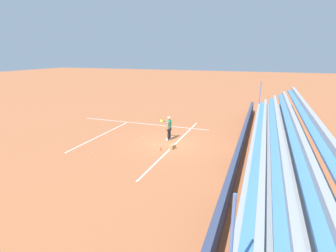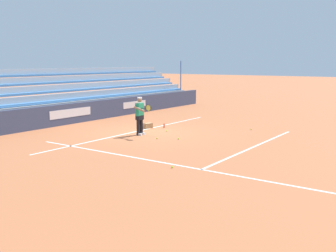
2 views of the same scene
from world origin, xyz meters
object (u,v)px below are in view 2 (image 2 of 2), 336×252
Objects in this scene: tennis_player at (140,116)px; tennis_ball_far_right at (251,129)px; ball_box_cardboard at (148,126)px; water_bottle at (164,126)px; tennis_ball_by_box at (172,167)px; tennis_ball_near_player at (157,138)px; tennis_ball_far_left at (167,131)px; tennis_ball_on_baseline at (178,139)px.

tennis_player is 25.98× the size of tennis_ball_far_right.
ball_box_cardboard is 6.06× the size of tennis_ball_far_right.
tennis_player is 7.80× the size of water_bottle.
tennis_ball_by_box is at bearing 37.68° from water_bottle.
water_bottle is at bearing -142.32° from tennis_ball_by_box.
tennis_ball_near_player is at bearing 74.52° from tennis_player.
ball_box_cardboard reaches higher than tennis_ball_near_player.
water_bottle reaches higher than tennis_ball_far_right.
ball_box_cardboard is (-1.65, -0.84, -0.76)m from tennis_player.
water_bottle is at bearing -137.18° from tennis_ball_far_left.
tennis_ball_on_baseline is at bearing 119.10° from tennis_ball_near_player.
tennis_ball_far_right is at bearing 139.25° from tennis_player.
water_bottle is at bearing -150.12° from tennis_ball_near_player.
tennis_ball_far_right and tennis_ball_by_box have the same top height.
tennis_player is at bearing -105.48° from tennis_ball_near_player.
tennis_ball_on_baseline is (1.54, 2.87, -0.10)m from ball_box_cardboard.
tennis_player is 1.73m from tennis_ball_far_left.
ball_box_cardboard is 1.36m from tennis_ball_far_left.
tennis_ball_far_right is (-4.18, 3.61, -0.86)m from tennis_player.
tennis_ball_by_box is 7.66m from water_bottle.
tennis_ball_on_baseline is at bearing 47.21° from water_bottle.
tennis_ball_near_player is 0.93m from tennis_ball_on_baseline.
tennis_player reaches higher than tennis_ball_far_left.
tennis_ball_by_box is 1.00× the size of tennis_ball_on_baseline.
water_bottle is (-2.22, -0.25, -0.78)m from tennis_player.
tennis_player is at bearing -86.82° from tennis_ball_on_baseline.
tennis_ball_far_left is at bearing -48.45° from tennis_ball_far_right.
tennis_ball_by_box is (5.49, 5.27, -0.10)m from ball_box_cardboard.
water_bottle is (-0.80, -0.74, 0.08)m from tennis_ball_far_left.
tennis_ball_near_player is (1.99, 2.06, -0.10)m from ball_box_cardboard.
tennis_ball_far_right is 8.07m from tennis_ball_by_box.
tennis_ball_near_player is at bearing 22.50° from tennis_ball_far_left.
tennis_player is 5.59m from tennis_ball_far_right.
tennis_ball_far_right is 1.00× the size of tennis_ball_by_box.
tennis_ball_near_player and tennis_ball_by_box have the same top height.
tennis_ball_far_right and tennis_ball_on_baseline have the same top height.
tennis_player is 5.93m from tennis_ball_by_box.
tennis_ball_far_right is at bearing -174.13° from tennis_ball_by_box.
water_bottle reaches higher than tennis_ball_far_left.
tennis_ball_on_baseline is at bearing 49.58° from tennis_ball_far_left.
tennis_player reaches higher than tennis_ball_by_box.
tennis_ball_far_left is (-1.42, 0.49, -0.86)m from tennis_player.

